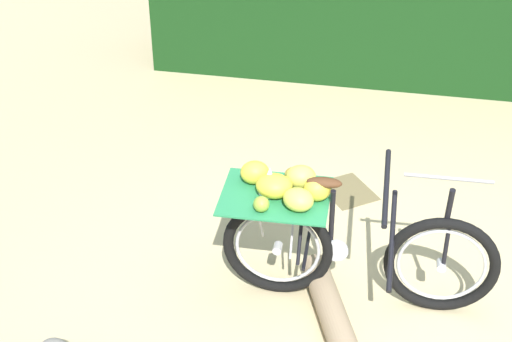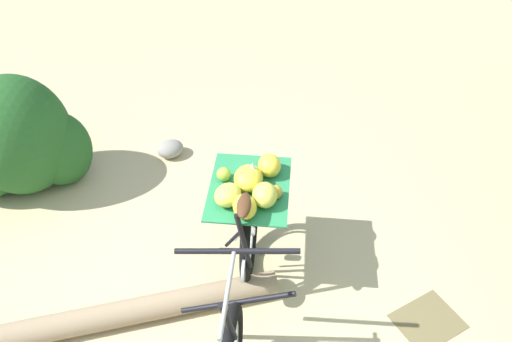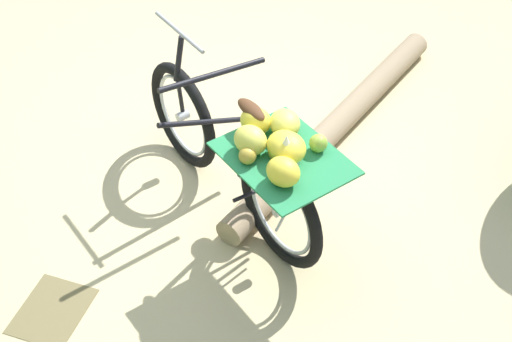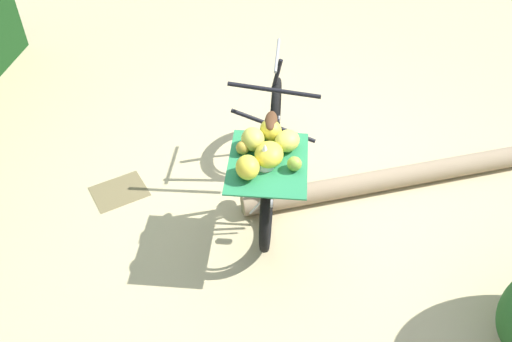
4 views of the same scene
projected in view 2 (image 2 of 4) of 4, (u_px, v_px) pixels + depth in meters
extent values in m
plane|color=#C6B284|center=(234.00, 333.00, 3.57)|extent=(60.00, 60.00, 0.00)
torus|color=black|center=(249.00, 231.00, 3.78)|extent=(0.48, 0.64, 0.73)
torus|color=#B7B7BC|center=(249.00, 231.00, 3.78)|extent=(0.34, 0.48, 0.57)
cylinder|color=#B7B7BC|center=(249.00, 231.00, 3.78)|extent=(0.10, 0.10, 0.06)
cylinder|color=black|center=(237.00, 302.00, 3.13)|extent=(0.59, 0.43, 0.30)
cylinder|color=black|center=(237.00, 251.00, 2.93)|extent=(0.60, 0.44, 0.11)
cylinder|color=black|center=(244.00, 242.00, 3.35)|extent=(0.11, 0.09, 0.49)
cylinder|color=black|center=(247.00, 250.00, 3.63)|extent=(0.33, 0.24, 0.05)
cylinder|color=black|center=(247.00, 225.00, 3.52)|extent=(0.28, 0.20, 0.47)
cylinder|color=black|center=(228.00, 322.00, 2.71)|extent=(0.10, 0.08, 0.30)
cylinder|color=gray|center=(227.00, 293.00, 2.60)|extent=(0.32, 0.44, 0.02)
ellipsoid|color=#4C2D19|center=(244.00, 205.00, 3.21)|extent=(0.20, 0.23, 0.06)
cylinder|color=#B7B7BC|center=(244.00, 271.00, 3.48)|extent=(0.11, 0.14, 0.16)
cylinder|color=#B7B7BC|center=(248.00, 223.00, 3.59)|extent=(0.18, 0.13, 0.39)
cylinder|color=#B7B7BC|center=(251.00, 201.00, 3.74)|extent=(0.21, 0.15, 0.39)
cube|color=brown|center=(249.00, 190.00, 3.54)|extent=(0.71, 0.74, 0.02)
cube|color=#287F4C|center=(249.00, 188.00, 3.53)|extent=(0.83, 0.87, 0.01)
ellipsoid|color=#CCC64C|center=(265.00, 195.00, 3.36)|extent=(0.23, 0.24, 0.15)
ellipsoid|color=yellow|center=(248.00, 178.00, 3.48)|extent=(0.29, 0.30, 0.15)
ellipsoid|color=#CCC64C|center=(228.00, 195.00, 3.37)|extent=(0.25, 0.24, 0.14)
ellipsoid|color=yellow|center=(245.00, 207.00, 3.28)|extent=(0.18, 0.20, 0.15)
ellipsoid|color=yellow|center=(269.00, 165.00, 3.58)|extent=(0.22, 0.23, 0.15)
sphere|color=#B29333|center=(255.00, 185.00, 3.48)|extent=(0.08, 0.08, 0.08)
sphere|color=#8CAD38|center=(224.00, 174.00, 3.55)|extent=(0.10, 0.10, 0.10)
sphere|color=#B29333|center=(275.00, 192.00, 3.42)|extent=(0.10, 0.10, 0.10)
cone|color=white|center=(253.00, 173.00, 3.49)|extent=(0.20, 0.20, 0.19)
cylinder|color=#9E8466|center=(98.00, 318.00, 3.55)|extent=(2.45, 0.86, 0.18)
ellipsoid|color=#235623|center=(18.00, 136.00, 4.33)|extent=(0.87, 0.79, 1.09)
ellipsoid|color=#235623|center=(60.00, 149.00, 4.51)|extent=(0.55, 0.49, 0.71)
cylinder|color=#4C3823|center=(33.00, 175.00, 4.62)|extent=(0.08, 0.08, 0.22)
ellipsoid|color=gray|center=(170.00, 149.00, 4.95)|extent=(0.25, 0.21, 0.16)
cube|color=olive|center=(428.00, 321.00, 3.64)|extent=(0.44, 0.36, 0.01)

